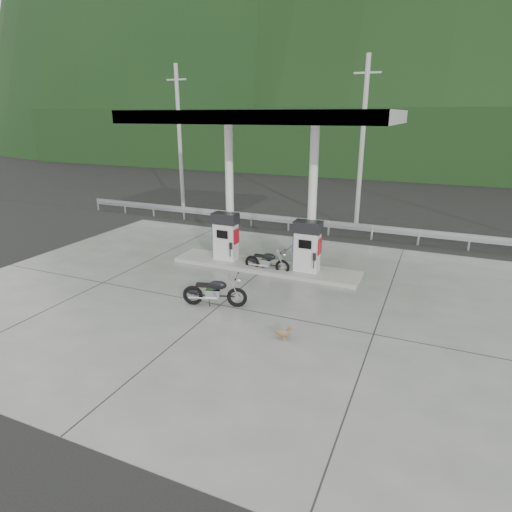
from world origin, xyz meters
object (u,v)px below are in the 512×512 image
at_px(gas_pump_right, 307,246).
at_px(duck, 283,333).
at_px(gas_pump_left, 226,236).
at_px(motorcycle_left, 215,292).
at_px(motorcycle_right, 267,262).

xyz_separation_m(gas_pump_right, duck, (0.82, -4.66, -0.88)).
bearing_deg(gas_pump_right, gas_pump_left, 180.00).
distance_m(motorcycle_left, duck, 2.78).
bearing_deg(gas_pump_right, motorcycle_right, -167.83).
height_order(gas_pump_left, motorcycle_left, gas_pump_left).
bearing_deg(motorcycle_left, duck, -39.67).
bearing_deg(gas_pump_left, gas_pump_right, 0.00).
xyz_separation_m(gas_pump_left, duck, (4.02, -4.66, -0.88)).
bearing_deg(motorcycle_right, motorcycle_left, -94.91).
bearing_deg(motorcycle_left, gas_pump_right, 47.52).
xyz_separation_m(gas_pump_right, motorcycle_left, (-1.73, -3.58, -0.62)).
bearing_deg(motorcycle_left, gas_pump_left, 95.64).
height_order(gas_pump_right, motorcycle_right, gas_pump_right).
xyz_separation_m(gas_pump_left, motorcycle_left, (1.47, -3.58, -0.62)).
bearing_deg(gas_pump_left, motorcycle_right, -9.36).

